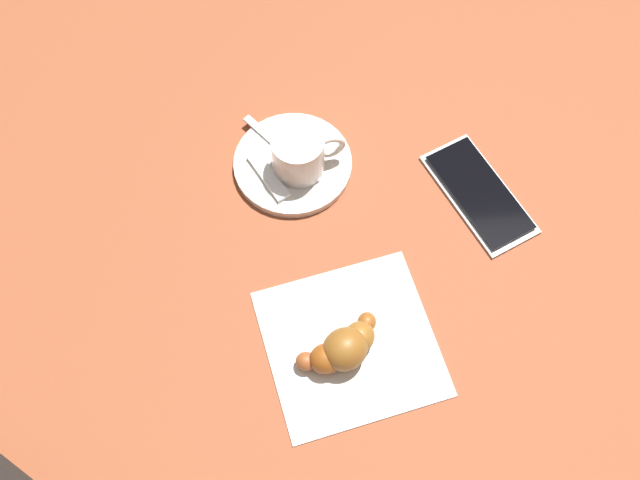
{
  "coord_description": "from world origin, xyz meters",
  "views": [
    {
      "loc": [
        0.35,
        -0.03,
        0.72
      ],
      "look_at": [
        0.01,
        -0.0,
        0.02
      ],
      "focal_mm": 40.02,
      "sensor_mm": 36.0,
      "label": 1
    }
  ],
  "objects_px": {
    "espresso_cup": "(300,154)",
    "teaspoon": "(294,159)",
    "sugar_packet": "(268,176)",
    "cell_phone": "(479,193)",
    "croissant": "(343,348)",
    "napkin": "(351,343)",
    "saucer": "(293,164)"
  },
  "relations": [
    {
      "from": "croissant",
      "to": "napkin",
      "type": "bearing_deg",
      "value": 138.63
    },
    {
      "from": "teaspoon",
      "to": "sugar_packet",
      "type": "bearing_deg",
      "value": -56.63
    },
    {
      "from": "espresso_cup",
      "to": "teaspoon",
      "type": "distance_m",
      "value": 0.03
    },
    {
      "from": "saucer",
      "to": "napkin",
      "type": "height_order",
      "value": "saucer"
    },
    {
      "from": "teaspoon",
      "to": "napkin",
      "type": "distance_m",
      "value": 0.23
    },
    {
      "from": "sugar_packet",
      "to": "cell_phone",
      "type": "distance_m",
      "value": 0.24
    },
    {
      "from": "sugar_packet",
      "to": "napkin",
      "type": "relative_size",
      "value": 0.41
    },
    {
      "from": "napkin",
      "to": "sugar_packet",
      "type": "bearing_deg",
      "value": -160.04
    },
    {
      "from": "teaspoon",
      "to": "napkin",
      "type": "xyz_separation_m",
      "value": [
        0.22,
        0.04,
        -0.01
      ]
    },
    {
      "from": "teaspoon",
      "to": "cell_phone",
      "type": "relative_size",
      "value": 0.64
    },
    {
      "from": "saucer",
      "to": "napkin",
      "type": "relative_size",
      "value": 0.8
    },
    {
      "from": "teaspoon",
      "to": "sugar_packet",
      "type": "relative_size",
      "value": 1.5
    },
    {
      "from": "saucer",
      "to": "croissant",
      "type": "bearing_deg",
      "value": 8.57
    },
    {
      "from": "espresso_cup",
      "to": "napkin",
      "type": "bearing_deg",
      "value": 9.58
    },
    {
      "from": "espresso_cup",
      "to": "croissant",
      "type": "bearing_deg",
      "value": 6.8
    },
    {
      "from": "sugar_packet",
      "to": "cell_phone",
      "type": "bearing_deg",
      "value": 53.17
    },
    {
      "from": "sugar_packet",
      "to": "croissant",
      "type": "distance_m",
      "value": 0.22
    },
    {
      "from": "croissant",
      "to": "cell_phone",
      "type": "relative_size",
      "value": 0.56
    },
    {
      "from": "espresso_cup",
      "to": "teaspoon",
      "type": "bearing_deg",
      "value": -142.61
    },
    {
      "from": "napkin",
      "to": "croissant",
      "type": "xyz_separation_m",
      "value": [
        0.01,
        -0.01,
        0.02
      ]
    },
    {
      "from": "saucer",
      "to": "napkin",
      "type": "xyz_separation_m",
      "value": [
        0.22,
        0.04,
        -0.0
      ]
    },
    {
      "from": "napkin",
      "to": "cell_phone",
      "type": "bearing_deg",
      "value": 134.66
    },
    {
      "from": "cell_phone",
      "to": "saucer",
      "type": "bearing_deg",
      "value": -105.29
    },
    {
      "from": "teaspoon",
      "to": "sugar_packet",
      "type": "distance_m",
      "value": 0.04
    },
    {
      "from": "espresso_cup",
      "to": "cell_phone",
      "type": "distance_m",
      "value": 0.21
    },
    {
      "from": "saucer",
      "to": "teaspoon",
      "type": "relative_size",
      "value": 1.31
    },
    {
      "from": "espresso_cup",
      "to": "sugar_packet",
      "type": "xyz_separation_m",
      "value": [
        0.01,
        -0.04,
        -0.02
      ]
    },
    {
      "from": "croissant",
      "to": "cell_phone",
      "type": "bearing_deg",
      "value": 134.88
    },
    {
      "from": "saucer",
      "to": "croissant",
      "type": "relative_size",
      "value": 1.51
    },
    {
      "from": "croissant",
      "to": "cell_phone",
      "type": "distance_m",
      "value": 0.25
    },
    {
      "from": "sugar_packet",
      "to": "croissant",
      "type": "height_order",
      "value": "croissant"
    },
    {
      "from": "saucer",
      "to": "croissant",
      "type": "distance_m",
      "value": 0.24
    }
  ]
}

